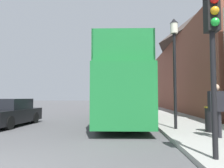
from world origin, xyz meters
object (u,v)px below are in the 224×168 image
object	(u,v)px
pedestrian_second	(216,105)
traffic_signal	(213,37)
parked_car_ahead_of_bus	(128,105)
litter_bin	(211,118)
tour_bus	(121,92)
parked_car_far_side	(9,113)
lamp_post_second	(149,73)
lamp_post_nearest	(174,52)

from	to	relation	value
pedestrian_second	traffic_signal	xyz separation A→B (m)	(-1.11, -2.60, 1.62)
parked_car_ahead_of_bus	traffic_signal	distance (m)	15.53
litter_bin	pedestrian_second	bearing A→B (deg)	-103.54
tour_bus	parked_car_ahead_of_bus	distance (m)	7.29
tour_bus	parked_car_far_side	bearing A→B (deg)	-163.93
parked_car_far_side	litter_bin	world-z (taller)	parked_car_far_side
parked_car_ahead_of_bus	pedestrian_second	size ratio (longest dim) A/B	2.52
parked_car_ahead_of_bus	parked_car_far_side	bearing A→B (deg)	-125.85
traffic_signal	litter_bin	xyz separation A→B (m)	(1.40, 3.82, -2.17)
parked_car_far_side	litter_bin	size ratio (longest dim) A/B	4.25
parked_car_ahead_of_bus	litter_bin	bearing A→B (deg)	-75.96
pedestrian_second	tour_bus	bearing A→B (deg)	120.63
lamp_post_second	parked_car_far_side	bearing A→B (deg)	-144.77
tour_bus	parked_car_ahead_of_bus	world-z (taller)	tour_bus
pedestrian_second	litter_bin	bearing A→B (deg)	76.46
pedestrian_second	lamp_post_nearest	bearing A→B (deg)	113.33
tour_bus	lamp_post_nearest	world-z (taller)	lamp_post_nearest
parked_car_far_side	lamp_post_second	distance (m)	10.07
parked_car_far_side	lamp_post_second	bearing A→B (deg)	-141.78
tour_bus	parked_car_ahead_of_bus	xyz separation A→B (m)	(0.58, 7.19, -1.10)
parked_car_ahead_of_bus	lamp_post_second	size ratio (longest dim) A/B	0.98
parked_car_far_side	traffic_signal	xyz separation A→B (m)	(7.99, -6.26, 2.19)
parked_car_far_side	lamp_post_nearest	size ratio (longest dim) A/B	0.88
tour_bus	parked_car_far_side	xyz separation A→B (m)	(-5.84, -1.86, -1.17)
tour_bus	pedestrian_second	bearing A→B (deg)	-60.96
lamp_post_nearest	tour_bus	bearing A→B (deg)	124.46
pedestrian_second	litter_bin	xyz separation A→B (m)	(0.29, 1.22, -0.55)
pedestrian_second	parked_car_far_side	bearing A→B (deg)	158.11
pedestrian_second	traffic_signal	world-z (taller)	traffic_signal
parked_car_ahead_of_bus	lamp_post_nearest	size ratio (longest dim) A/B	0.94
parked_car_ahead_of_bus	litter_bin	world-z (taller)	parked_car_ahead_of_bus
traffic_signal	parked_car_ahead_of_bus	bearing A→B (deg)	95.87
litter_bin	traffic_signal	bearing A→B (deg)	-110.17
tour_bus	pedestrian_second	world-z (taller)	tour_bus
tour_bus	lamp_post_second	size ratio (longest dim) A/B	2.24
parked_car_ahead_of_bus	parked_car_far_side	distance (m)	11.09
parked_car_far_side	tour_bus	bearing A→B (deg)	-159.35
tour_bus	lamp_post_nearest	bearing A→B (deg)	-57.13
tour_bus	lamp_post_second	distance (m)	4.55
lamp_post_nearest	lamp_post_second	size ratio (longest dim) A/B	1.04
litter_bin	parked_car_ahead_of_bus	bearing A→B (deg)	104.54
tour_bus	traffic_signal	world-z (taller)	tour_bus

